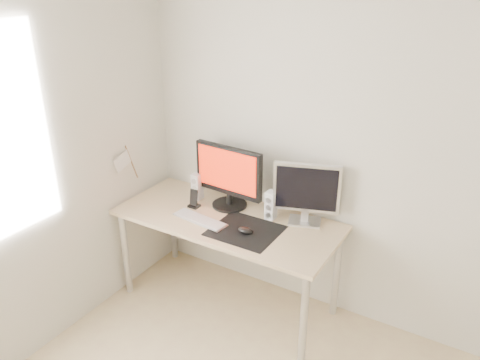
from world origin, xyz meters
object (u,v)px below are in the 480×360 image
at_px(keyboard, 200,219).
at_px(phone_dock, 194,202).
at_px(mouse, 246,230).
at_px(main_monitor, 229,175).
at_px(speaker_left, 197,186).
at_px(second_monitor, 306,191).
at_px(desk, 227,227).
at_px(speaker_right, 271,205).

relative_size(keyboard, phone_dock, 3.10).
relative_size(mouse, main_monitor, 0.20).
bearing_deg(main_monitor, mouse, -42.46).
xyz_separation_m(speaker_left, phone_dock, (0.06, -0.13, -0.06)).
relative_size(mouse, second_monitor, 0.26).
xyz_separation_m(mouse, main_monitor, (-0.31, 0.28, 0.23)).
distance_m(main_monitor, second_monitor, 0.59).
relative_size(desk, phone_dock, 11.50).
height_order(mouse, speaker_right, speaker_right).
bearing_deg(second_monitor, desk, -156.16).
bearing_deg(desk, second_monitor, 23.84).
bearing_deg(desk, keyboard, -137.86).
height_order(desk, phone_dock, phone_dock).
bearing_deg(speaker_left, main_monitor, 3.78).
height_order(main_monitor, speaker_left, main_monitor).
height_order(main_monitor, keyboard, main_monitor).
bearing_deg(main_monitor, desk, -62.31).
distance_m(second_monitor, phone_dock, 0.85).
xyz_separation_m(desk, second_monitor, (0.50, 0.22, 0.32)).
bearing_deg(keyboard, speaker_left, 128.21).
xyz_separation_m(main_monitor, speaker_right, (0.35, -0.01, -0.15)).
height_order(mouse, second_monitor, second_monitor).
bearing_deg(keyboard, speaker_right, 34.21).
xyz_separation_m(speaker_right, keyboard, (-0.41, -0.28, -0.10)).
height_order(mouse, main_monitor, main_monitor).
relative_size(mouse, speaker_left, 0.55).
distance_m(mouse, speaker_left, 0.64).
height_order(desk, speaker_right, speaker_right).
distance_m(second_monitor, speaker_right, 0.28).
bearing_deg(main_monitor, speaker_left, -176.22).
xyz_separation_m(desk, speaker_right, (0.27, 0.15, 0.18)).
distance_m(mouse, phone_dock, 0.54).
distance_m(mouse, keyboard, 0.37).
relative_size(main_monitor, speaker_left, 2.68).
height_order(mouse, phone_dock, phone_dock).
bearing_deg(speaker_right, desk, -150.71).
height_order(main_monitor, second_monitor, main_monitor).
xyz_separation_m(speaker_left, keyboard, (0.21, -0.27, -0.10)).
xyz_separation_m(mouse, desk, (-0.22, 0.12, -0.10)).
bearing_deg(mouse, keyboard, -178.86).
relative_size(speaker_right, keyboard, 0.48).
distance_m(speaker_right, phone_dock, 0.59).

